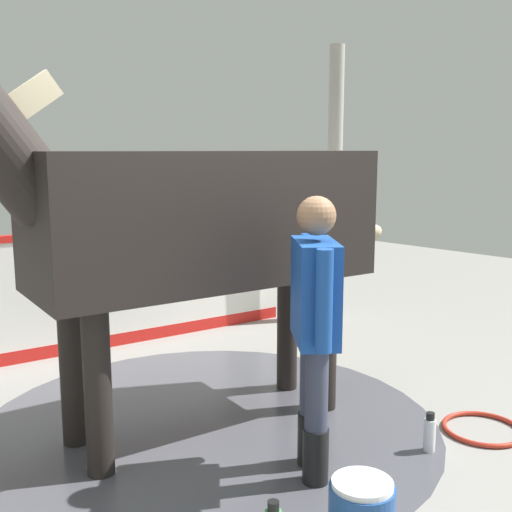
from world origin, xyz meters
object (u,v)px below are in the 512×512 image
horse (188,218)px  handler (315,319)px  hose_coil (482,429)px  bottle_shampoo (430,434)px  wash_bucket (362,510)px

horse → handler: 1.09m
horse → hose_coil: 2.43m
hose_coil → bottle_shampoo: bearing=-11.0°
handler → bottle_shampoo: bearing=15.5°
bottle_shampoo → wash_bucket: bearing=13.7°
horse → wash_bucket: bearing=94.3°
horse → bottle_shampoo: size_ratio=13.98×
horse → hose_coil: horse is taller
horse → bottle_shampoo: (-0.89, 1.28, -1.33)m
wash_bucket → bottle_shampoo: 1.06m
bottle_shampoo → horse: bearing=-55.3°
handler → wash_bucket: (0.30, 0.58, -0.78)m
handler → hose_coil: 1.60m
wash_bucket → hose_coil: (-1.54, -0.15, -0.13)m
horse → wash_bucket: size_ratio=10.98×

